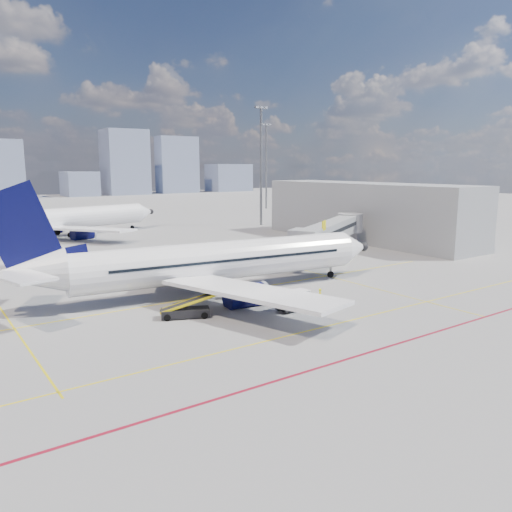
{
  "coord_description": "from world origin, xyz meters",
  "views": [
    {
      "loc": [
        -26.09,
        -34.59,
        12.84
      ],
      "look_at": [
        2.06,
        5.6,
        4.0
      ],
      "focal_mm": 35.0,
      "sensor_mm": 36.0,
      "label": 1
    }
  ],
  "objects_px": {
    "baggage_tug": "(319,304)",
    "belt_loader": "(187,310)",
    "main_aircraft": "(207,263)",
    "cargo_dolly": "(294,300)",
    "ramp_worker": "(320,296)",
    "second_aircraft": "(59,219)"
  },
  "relations": [
    {
      "from": "cargo_dolly",
      "to": "belt_loader",
      "type": "bearing_deg",
      "value": 155.07
    },
    {
      "from": "second_aircraft",
      "to": "cargo_dolly",
      "type": "bearing_deg",
      "value": -97.86
    },
    {
      "from": "main_aircraft",
      "to": "belt_loader",
      "type": "distance_m",
      "value": 8.71
    },
    {
      "from": "second_aircraft",
      "to": "belt_loader",
      "type": "relative_size",
      "value": 6.97
    },
    {
      "from": "belt_loader",
      "to": "baggage_tug",
      "type": "bearing_deg",
      "value": -1.48
    },
    {
      "from": "second_aircraft",
      "to": "ramp_worker",
      "type": "distance_m",
      "value": 62.53
    },
    {
      "from": "belt_loader",
      "to": "ramp_worker",
      "type": "relative_size",
      "value": 3.79
    },
    {
      "from": "second_aircraft",
      "to": "belt_loader",
      "type": "bearing_deg",
      "value": -106.32
    },
    {
      "from": "belt_loader",
      "to": "main_aircraft",
      "type": "bearing_deg",
      "value": 71.27
    },
    {
      "from": "second_aircraft",
      "to": "baggage_tug",
      "type": "bearing_deg",
      "value": -96.34
    },
    {
      "from": "second_aircraft",
      "to": "ramp_worker",
      "type": "relative_size",
      "value": 26.44
    },
    {
      "from": "cargo_dolly",
      "to": "ramp_worker",
      "type": "bearing_deg",
      "value": -2.81
    },
    {
      "from": "second_aircraft",
      "to": "belt_loader",
      "type": "distance_m",
      "value": 58.59
    },
    {
      "from": "cargo_dolly",
      "to": "belt_loader",
      "type": "xyz_separation_m",
      "value": [
        -8.93,
        3.54,
        -0.33
      ]
    },
    {
      "from": "main_aircraft",
      "to": "baggage_tug",
      "type": "bearing_deg",
      "value": -58.34
    },
    {
      "from": "ramp_worker",
      "to": "belt_loader",
      "type": "bearing_deg",
      "value": 98.22
    },
    {
      "from": "second_aircraft",
      "to": "belt_loader",
      "type": "xyz_separation_m",
      "value": [
        -3.82,
        -58.41,
        -2.6
      ]
    },
    {
      "from": "main_aircraft",
      "to": "second_aircraft",
      "type": "relative_size",
      "value": 1.0
    },
    {
      "from": "baggage_tug",
      "to": "second_aircraft",
      "type": "bearing_deg",
      "value": 97.41
    },
    {
      "from": "baggage_tug",
      "to": "belt_loader",
      "type": "bearing_deg",
      "value": 156.61
    },
    {
      "from": "main_aircraft",
      "to": "ramp_worker",
      "type": "distance_m",
      "value": 12.01
    },
    {
      "from": "cargo_dolly",
      "to": "ramp_worker",
      "type": "height_order",
      "value": "cargo_dolly"
    }
  ]
}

